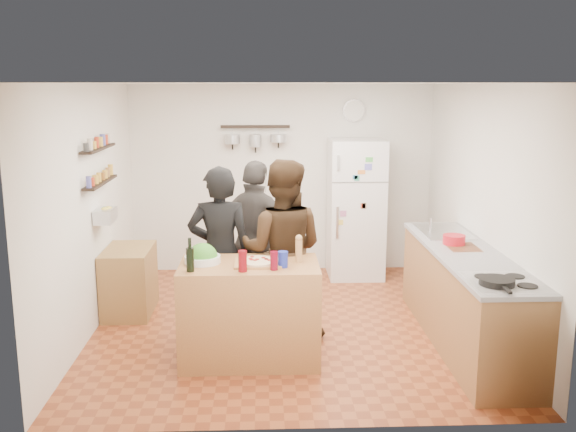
{
  "coord_description": "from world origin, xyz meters",
  "views": [
    {
      "loc": [
        -0.26,
        -6.4,
        2.49
      ],
      "look_at": [
        0.0,
        0.1,
        1.15
      ],
      "focal_mm": 40.0,
      "sensor_mm": 36.0,
      "label": 1
    }
  ],
  "objects_px": {
    "person_back": "(257,241)",
    "prep_island": "(250,312)",
    "wine_bottle": "(190,260)",
    "salt_canister": "(283,259)",
    "person_left": "(220,253)",
    "fridge": "(356,209)",
    "skillet": "(497,282)",
    "pepper_mill": "(299,251)",
    "wall_clock": "(354,111)",
    "person_center": "(282,250)",
    "counter_run": "(466,299)",
    "salad_bowl": "(203,259)",
    "side_table": "(129,281)",
    "red_bowl": "(454,240)"
  },
  "relations": [
    {
      "from": "prep_island",
      "to": "salt_canister",
      "type": "height_order",
      "value": "salt_canister"
    },
    {
      "from": "person_back",
      "to": "side_table",
      "type": "xyz_separation_m",
      "value": [
        -1.41,
        0.22,
        -0.49
      ]
    },
    {
      "from": "salt_canister",
      "to": "fridge",
      "type": "xyz_separation_m",
      "value": [
        1.04,
        2.72,
        -0.08
      ]
    },
    {
      "from": "wine_bottle",
      "to": "person_back",
      "type": "relative_size",
      "value": 0.12
    },
    {
      "from": "person_left",
      "to": "side_table",
      "type": "bearing_deg",
      "value": -34.93
    },
    {
      "from": "person_center",
      "to": "fridge",
      "type": "height_order",
      "value": "fridge"
    },
    {
      "from": "salt_canister",
      "to": "salad_bowl",
      "type": "bearing_deg",
      "value": 166.72
    },
    {
      "from": "counter_run",
      "to": "pepper_mill",
      "type": "bearing_deg",
      "value": -171.36
    },
    {
      "from": "prep_island",
      "to": "wine_bottle",
      "type": "distance_m",
      "value": 0.78
    },
    {
      "from": "skillet",
      "to": "side_table",
      "type": "height_order",
      "value": "skillet"
    },
    {
      "from": "person_back",
      "to": "counter_run",
      "type": "distance_m",
      "value": 2.21
    },
    {
      "from": "prep_island",
      "to": "salt_canister",
      "type": "xyz_separation_m",
      "value": [
        0.3,
        -0.12,
        0.53
      ]
    },
    {
      "from": "wall_clock",
      "to": "person_back",
      "type": "bearing_deg",
      "value": -124.52
    },
    {
      "from": "skillet",
      "to": "counter_run",
      "type": "bearing_deg",
      "value": 84.44
    },
    {
      "from": "prep_island",
      "to": "fridge",
      "type": "distance_m",
      "value": 2.96
    },
    {
      "from": "person_back",
      "to": "prep_island",
      "type": "bearing_deg",
      "value": 112.76
    },
    {
      "from": "red_bowl",
      "to": "side_table",
      "type": "xyz_separation_m",
      "value": [
        -3.39,
        0.69,
        -0.6
      ]
    },
    {
      "from": "pepper_mill",
      "to": "wall_clock",
      "type": "distance_m",
      "value": 3.22
    },
    {
      "from": "wine_bottle",
      "to": "salt_canister",
      "type": "relative_size",
      "value": 1.45
    },
    {
      "from": "salt_canister",
      "to": "person_left",
      "type": "xyz_separation_m",
      "value": [
        -0.59,
        0.66,
        -0.12
      ]
    },
    {
      "from": "salt_canister",
      "to": "counter_run",
      "type": "xyz_separation_m",
      "value": [
        1.79,
        0.42,
        -0.53
      ]
    },
    {
      "from": "person_back",
      "to": "fridge",
      "type": "xyz_separation_m",
      "value": [
        1.28,
        1.53,
        0.04
      ]
    },
    {
      "from": "person_left",
      "to": "skillet",
      "type": "height_order",
      "value": "person_left"
    },
    {
      "from": "person_back",
      "to": "fridge",
      "type": "relative_size",
      "value": 0.95
    },
    {
      "from": "wine_bottle",
      "to": "person_center",
      "type": "relative_size",
      "value": 0.12
    },
    {
      "from": "prep_island",
      "to": "skillet",
      "type": "xyz_separation_m",
      "value": [
        1.99,
        -0.73,
        0.49
      ]
    },
    {
      "from": "salad_bowl",
      "to": "person_left",
      "type": "bearing_deg",
      "value": 75.72
    },
    {
      "from": "person_center",
      "to": "counter_run",
      "type": "height_order",
      "value": "person_center"
    },
    {
      "from": "skillet",
      "to": "wine_bottle",
      "type": "bearing_deg",
      "value": 168.43
    },
    {
      "from": "wall_clock",
      "to": "counter_run",
      "type": "bearing_deg",
      "value": -74.08
    },
    {
      "from": "wine_bottle",
      "to": "side_table",
      "type": "xyz_separation_m",
      "value": [
        -0.85,
        1.51,
        -0.65
      ]
    },
    {
      "from": "wine_bottle",
      "to": "person_left",
      "type": "bearing_deg",
      "value": 74.93
    },
    {
      "from": "prep_island",
      "to": "person_left",
      "type": "relative_size",
      "value": 0.72
    },
    {
      "from": "prep_island",
      "to": "fridge",
      "type": "relative_size",
      "value": 0.69
    },
    {
      "from": "pepper_mill",
      "to": "skillet",
      "type": "distance_m",
      "value": 1.73
    },
    {
      "from": "skillet",
      "to": "side_table",
      "type": "xyz_separation_m",
      "value": [
        -3.34,
        2.02,
        -0.58
      ]
    },
    {
      "from": "person_center",
      "to": "fridge",
      "type": "relative_size",
      "value": 1.0
    },
    {
      "from": "fridge",
      "to": "person_back",
      "type": "bearing_deg",
      "value": -129.92
    },
    {
      "from": "fridge",
      "to": "red_bowl",
      "type": "bearing_deg",
      "value": -70.67
    },
    {
      "from": "side_table",
      "to": "person_back",
      "type": "bearing_deg",
      "value": -8.79
    },
    {
      "from": "person_center",
      "to": "skillet",
      "type": "height_order",
      "value": "person_center"
    },
    {
      "from": "prep_island",
      "to": "salt_canister",
      "type": "distance_m",
      "value": 0.62
    },
    {
      "from": "pepper_mill",
      "to": "salt_canister",
      "type": "relative_size",
      "value": 1.41
    },
    {
      "from": "salt_canister",
      "to": "skillet",
      "type": "distance_m",
      "value": 1.79
    },
    {
      "from": "prep_island",
      "to": "person_back",
      "type": "relative_size",
      "value": 0.73
    },
    {
      "from": "salad_bowl",
      "to": "salt_canister",
      "type": "bearing_deg",
      "value": -13.28
    },
    {
      "from": "person_left",
      "to": "person_back",
      "type": "height_order",
      "value": "person_left"
    },
    {
      "from": "prep_island",
      "to": "salad_bowl",
      "type": "xyz_separation_m",
      "value": [
        -0.42,
        0.05,
        0.49
      ]
    },
    {
      "from": "skillet",
      "to": "salt_canister",
      "type": "bearing_deg",
      "value": 160.15
    },
    {
      "from": "pepper_mill",
      "to": "fridge",
      "type": "xyz_separation_m",
      "value": [
        0.89,
        2.55,
        -0.11
      ]
    }
  ]
}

